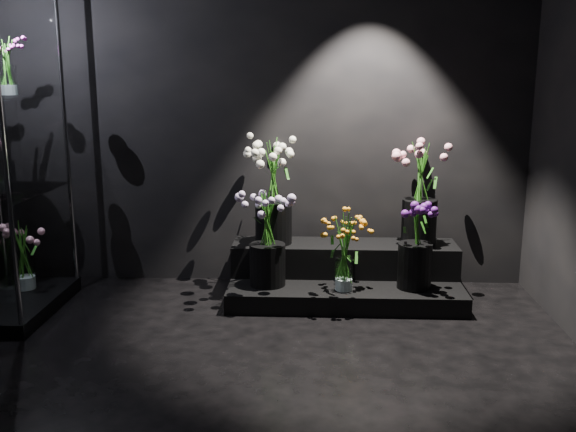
{
  "coord_description": "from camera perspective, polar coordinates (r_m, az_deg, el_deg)",
  "views": [
    {
      "loc": [
        0.41,
        -2.88,
        1.63
      ],
      "look_at": [
        0.22,
        1.2,
        0.7
      ],
      "focal_mm": 40.0,
      "sensor_mm": 36.0,
      "label": 1
    }
  ],
  "objects": [
    {
      "name": "bouquet_pink_roses",
      "position": [
        4.77,
        11.7,
        2.61
      ],
      "size": [
        0.45,
        0.45,
        0.77
      ],
      "rotation": [
        0.0,
        0.0,
        -0.23
      ],
      "color": "black",
      "rests_on": "display_riser"
    },
    {
      "name": "floor",
      "position": [
        3.33,
        -4.9,
        -16.54
      ],
      "size": [
        4.0,
        4.0,
        0.0
      ],
      "primitive_type": "plane",
      "color": "black",
      "rests_on": "ground"
    },
    {
      "name": "bouquet_orange_bells",
      "position": [
        4.42,
        5.03,
        -3.13
      ],
      "size": [
        0.35,
        0.35,
        0.54
      ],
      "rotation": [
        0.0,
        0.0,
        0.3
      ],
      "color": "white",
      "rests_on": "display_riser"
    },
    {
      "name": "wall_front",
      "position": [
        0.99,
        -21.49,
        -1.36
      ],
      "size": [
        4.0,
        0.0,
        4.0
      ],
      "primitive_type": "plane",
      "rotation": [
        -1.57,
        0.0,
        0.0
      ],
      "color": "black",
      "rests_on": "floor"
    },
    {
      "name": "bouquet_cream_roses",
      "position": [
        4.72,
        -1.31,
        2.75
      ],
      "size": [
        0.42,
        0.42,
        0.77
      ],
      "rotation": [
        0.0,
        0.0,
        0.06
      ],
      "color": "black",
      "rests_on": "display_riser"
    },
    {
      "name": "wall_back",
      "position": [
        4.9,
        -2.15,
        10.07
      ],
      "size": [
        4.0,
        0.0,
        4.0
      ],
      "primitive_type": "plane",
      "rotation": [
        1.57,
        0.0,
        0.0
      ],
      "color": "black",
      "rests_on": "floor"
    },
    {
      "name": "display_riser",
      "position": [
        4.78,
        5.04,
        -5.25
      ],
      "size": [
        1.67,
        0.74,
        0.37
      ],
      "color": "black",
      "rests_on": "floor"
    },
    {
      "name": "bouquet_case_base_pink",
      "position": [
        4.94,
        -22.49,
        -3.15
      ],
      "size": [
        0.36,
        0.36,
        0.49
      ],
      "rotation": [
        0.0,
        0.0,
        -0.15
      ],
      "color": "white",
      "rests_on": "display_case"
    },
    {
      "name": "bouquet_case_magenta",
      "position": [
        4.71,
        -23.75,
        12.28
      ],
      "size": [
        0.27,
        0.27,
        0.4
      ],
      "rotation": [
        0.0,
        0.0,
        0.43
      ],
      "color": "white",
      "rests_on": "display_case"
    },
    {
      "name": "bouquet_lilac",
      "position": [
        4.5,
        -1.86,
        -1.44
      ],
      "size": [
        0.37,
        0.37,
        0.68
      ],
      "rotation": [
        0.0,
        0.0,
        -0.01
      ],
      "color": "black",
      "rests_on": "display_riser"
    },
    {
      "name": "bouquet_purple",
      "position": [
        4.53,
        11.28,
        -2.15
      ],
      "size": [
        0.37,
        0.37,
        0.63
      ],
      "rotation": [
        0.0,
        0.0,
        0.29
      ],
      "color": "black",
      "rests_on": "display_riser"
    }
  ]
}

